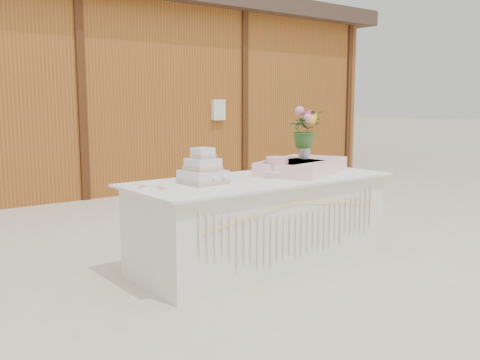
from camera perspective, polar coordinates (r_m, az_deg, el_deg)
name	(u,v)px	position (r m, az deg, el deg)	size (l,w,h in m)	color
ground	(261,263)	(4.85, 2.22, -8.86)	(80.00, 80.00, 0.00)	beige
barn	(36,88)	(9.98, -20.95, 9.17)	(12.60, 4.60, 3.30)	brown
cake_table	(261,221)	(4.74, 2.28, -4.40)	(2.40, 1.00, 0.77)	silver
wedding_cake	(203,171)	(4.38, -3.97, 0.93)	(0.34, 0.34, 0.29)	silver
pink_cake_stand	(277,166)	(4.73, 3.97, 1.51)	(0.25, 0.25, 0.18)	white
satin_runner	(302,166)	(5.07, 6.65, 1.47)	(0.98, 0.57, 0.12)	#F6C6C7
flower_vase	(304,151)	(5.15, 6.88, 3.12)	(0.11, 0.11, 0.15)	silver
bouquet	(305,124)	(5.14, 6.93, 5.96)	(0.32, 0.28, 0.36)	#325C25
loose_flowers	(152,187)	(4.18, -9.36, -0.77)	(0.13, 0.32, 0.02)	pink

